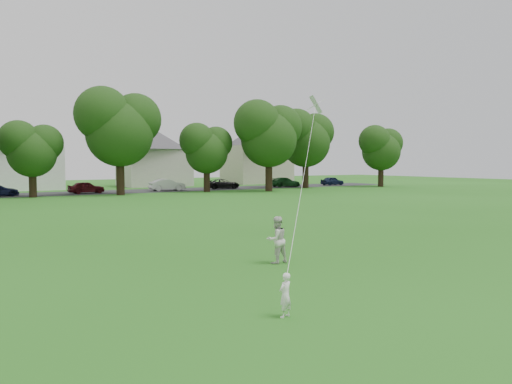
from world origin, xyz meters
TOP-DOWN VIEW (x-y plane):
  - ground at (0.00, 0.00)m, footprint 160.00×160.00m
  - street at (0.00, 42.00)m, footprint 90.00×7.00m
  - toddler at (-1.98, -2.38)m, footprint 0.39×0.31m
  - older_boy at (1.00, 2.22)m, footprint 0.75×0.60m
  - kite at (1.96, 1.98)m, footprint 4.33×4.85m
  - tree_row at (3.28, 36.11)m, footprint 81.85×9.35m
  - parked_cars at (4.90, 41.00)m, footprint 69.76×2.54m
  - house_row at (0.32, 52.00)m, footprint 76.35×12.72m

SIDE VIEW (x-z plane):
  - ground at x=0.00m, z-range 0.00..0.00m
  - street at x=0.00m, z-range 0.00..0.01m
  - toddler at x=-1.98m, z-range 0.00..0.93m
  - parked_cars at x=4.90m, z-range -0.04..1.25m
  - older_boy at x=1.00m, z-range 0.00..1.49m
  - kite at x=1.96m, z-range -3.22..9.56m
  - house_row at x=0.32m, z-range -0.22..9.86m
  - tree_row at x=3.28m, z-range 0.88..11.42m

